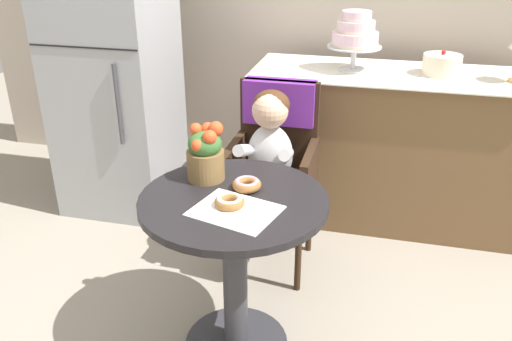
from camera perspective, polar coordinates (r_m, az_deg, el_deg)
cafe_table at (r=2.10m, az=-2.33°, el=-8.02°), size 0.72×0.72×0.72m
wicker_chair at (r=2.66m, az=2.08°, el=2.63°), size 0.42×0.45×0.95m
seated_child at (r=2.50m, az=1.35°, el=2.11°), size 0.27×0.32×0.73m
paper_napkin at (r=1.90m, az=-2.24°, el=-4.35°), size 0.35×0.30×0.00m
donut_front at (r=1.93m, az=-2.86°, el=-3.32°), size 0.11×0.11×0.04m
donut_mid at (r=2.05m, az=-0.99°, el=-1.45°), size 0.11×0.11×0.04m
flower_vase at (r=2.10m, az=-5.45°, el=1.91°), size 0.15×0.15×0.24m
display_counter at (r=3.22m, az=13.70°, el=2.47°), size 1.56×0.62×0.90m
tiered_cake_stand at (r=3.04m, az=10.63°, el=14.19°), size 0.30×0.30×0.33m
round_layer_cake at (r=3.10m, az=19.35°, el=10.68°), size 0.21×0.21×0.13m
refrigerator at (r=3.29m, az=-15.01°, el=10.11°), size 0.64×0.63×1.70m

